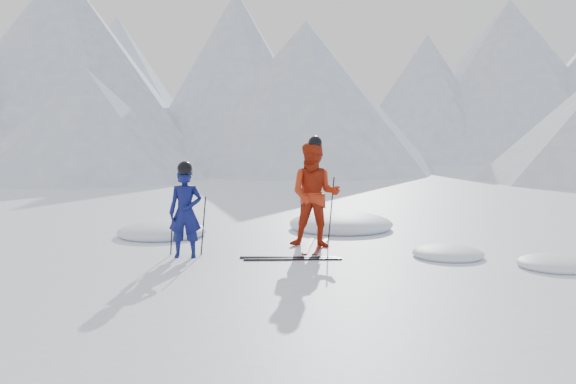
# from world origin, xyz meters

# --- Properties ---
(ground) EXTENTS (160.00, 160.00, 0.00)m
(ground) POSITION_xyz_m (0.00, 0.00, 0.00)
(ground) COLOR white
(ground) RESTS_ON ground
(mountain_range) EXTENTS (106.15, 62.94, 15.53)m
(mountain_range) POSITION_xyz_m (5.71, 35.31, 6.72)
(mountain_range) COLOR #B2BCD1
(mountain_range) RESTS_ON ground
(skier_blue) EXTENTS (0.63, 0.45, 1.59)m
(skier_blue) POSITION_xyz_m (-3.16, -0.39, 0.79)
(skier_blue) COLOR #0D1251
(skier_blue) RESTS_ON ground
(skier_red) EXTENTS (1.00, 0.79, 2.03)m
(skier_red) POSITION_xyz_m (-1.00, 0.93, 1.01)
(skier_red) COLOR #AD270D
(skier_red) RESTS_ON ground
(pole_blue_left) EXTENTS (0.11, 0.08, 1.06)m
(pole_blue_left) POSITION_xyz_m (-3.46, -0.24, 0.53)
(pole_blue_left) COLOR black
(pole_blue_left) RESTS_ON ground
(pole_blue_right) EXTENTS (0.11, 0.07, 1.06)m
(pole_blue_right) POSITION_xyz_m (-2.91, -0.14, 0.53)
(pole_blue_right) COLOR black
(pole_blue_right) RESTS_ON ground
(pole_red_left) EXTENTS (0.13, 0.10, 1.35)m
(pole_red_left) POSITION_xyz_m (-1.30, 1.18, 0.68)
(pole_red_left) COLOR black
(pole_red_left) RESTS_ON ground
(pole_red_right) EXTENTS (0.13, 0.09, 1.35)m
(pole_red_right) POSITION_xyz_m (-0.70, 1.08, 0.68)
(pole_red_right) COLOR black
(pole_red_right) RESTS_ON ground
(ski_worn_left) EXTENTS (0.12, 1.70, 0.03)m
(ski_worn_left) POSITION_xyz_m (-1.12, 0.93, 0.01)
(ski_worn_left) COLOR black
(ski_worn_left) RESTS_ON ground
(ski_worn_right) EXTENTS (0.18, 1.70, 0.03)m
(ski_worn_right) POSITION_xyz_m (-0.88, 0.93, 0.01)
(ski_worn_right) COLOR black
(ski_worn_right) RESTS_ON ground
(ski_loose_a) EXTENTS (1.69, 0.34, 0.03)m
(ski_loose_a) POSITION_xyz_m (-1.35, -0.23, 0.01)
(ski_loose_a) COLOR black
(ski_loose_a) RESTS_ON ground
(ski_loose_b) EXTENTS (1.69, 0.40, 0.03)m
(ski_loose_b) POSITION_xyz_m (-1.25, -0.38, 0.01)
(ski_loose_b) COLOR black
(ski_loose_b) RESTS_ON ground
(snow_lumps) EXTENTS (9.00, 5.49, 0.52)m
(snow_lumps) POSITION_xyz_m (-1.26, 2.37, 0.00)
(snow_lumps) COLOR white
(snow_lumps) RESTS_ON ground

